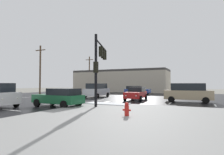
{
  "coord_description": "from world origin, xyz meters",
  "views": [
    {
      "loc": [
        12.67,
        -19.35,
        1.98
      ],
      "look_at": [
        0.44,
        6.71,
        2.98
      ],
      "focal_mm": 29.76,
      "sensor_mm": 36.0,
      "label": 1
    }
  ],
  "objects_px": {
    "sedan_blue": "(137,90)",
    "suv_silver": "(97,90)",
    "sedan_red": "(136,93)",
    "utility_pole_far": "(40,69)",
    "fire_hydrant": "(127,109)",
    "traffic_signal_mast": "(100,59)",
    "sedan_green": "(59,97)",
    "suv_tan": "(188,92)",
    "utility_pole_distant": "(89,73)"
  },
  "relations": [
    {
      "from": "sedan_green",
      "to": "utility_pole_distant",
      "type": "height_order",
      "value": "utility_pole_distant"
    },
    {
      "from": "suv_tan",
      "to": "suv_silver",
      "type": "xyz_separation_m",
      "value": [
        -12.43,
        2.17,
        0.0
      ]
    },
    {
      "from": "traffic_signal_mast",
      "to": "fire_hydrant",
      "type": "xyz_separation_m",
      "value": [
        4.3,
        -4.53,
        -3.68
      ]
    },
    {
      "from": "fire_hydrant",
      "to": "suv_silver",
      "type": "bearing_deg",
      "value": 125.75
    },
    {
      "from": "suv_tan",
      "to": "utility_pole_far",
      "type": "bearing_deg",
      "value": -9.51
    },
    {
      "from": "fire_hydrant",
      "to": "sedan_green",
      "type": "xyz_separation_m",
      "value": [
        -7.08,
        2.42,
        0.32
      ]
    },
    {
      "from": "fire_hydrant",
      "to": "sedan_green",
      "type": "bearing_deg",
      "value": 161.14
    },
    {
      "from": "traffic_signal_mast",
      "to": "utility_pole_distant",
      "type": "relative_size",
      "value": 0.66
    },
    {
      "from": "fire_hydrant",
      "to": "utility_pole_far",
      "type": "distance_m",
      "value": 25.72
    },
    {
      "from": "traffic_signal_mast",
      "to": "fire_hydrant",
      "type": "relative_size",
      "value": 7.45
    },
    {
      "from": "fire_hydrant",
      "to": "traffic_signal_mast",
      "type": "bearing_deg",
      "value": 133.55
    },
    {
      "from": "sedan_red",
      "to": "sedan_blue",
      "type": "bearing_deg",
      "value": -166.23
    },
    {
      "from": "suv_silver",
      "to": "utility_pole_far",
      "type": "bearing_deg",
      "value": 86.86
    },
    {
      "from": "sedan_red",
      "to": "traffic_signal_mast",
      "type": "bearing_deg",
      "value": -13.86
    },
    {
      "from": "suv_silver",
      "to": "sedan_red",
      "type": "bearing_deg",
      "value": -108.93
    },
    {
      "from": "sedan_red",
      "to": "suv_silver",
      "type": "bearing_deg",
      "value": -110.95
    },
    {
      "from": "fire_hydrant",
      "to": "utility_pole_distant",
      "type": "distance_m",
      "value": 37.11
    },
    {
      "from": "suv_tan",
      "to": "suv_silver",
      "type": "distance_m",
      "value": 12.62
    },
    {
      "from": "fire_hydrant",
      "to": "utility_pole_distant",
      "type": "relative_size",
      "value": 0.09
    },
    {
      "from": "utility_pole_far",
      "to": "sedan_red",
      "type": "bearing_deg",
      "value": -7.45
    },
    {
      "from": "traffic_signal_mast",
      "to": "sedan_red",
      "type": "distance_m",
      "value": 7.78
    },
    {
      "from": "traffic_signal_mast",
      "to": "utility_pole_far",
      "type": "xyz_separation_m",
      "value": [
        -17.02,
        9.29,
        0.34
      ]
    },
    {
      "from": "sedan_green",
      "to": "sedan_blue",
      "type": "bearing_deg",
      "value": -88.56
    },
    {
      "from": "suv_tan",
      "to": "utility_pole_far",
      "type": "xyz_separation_m",
      "value": [
        -24.03,
        2.48,
        3.47
      ]
    },
    {
      "from": "utility_pole_far",
      "to": "utility_pole_distant",
      "type": "bearing_deg",
      "value": 90.3
    },
    {
      "from": "sedan_green",
      "to": "utility_pole_far",
      "type": "relative_size",
      "value": 0.53
    },
    {
      "from": "traffic_signal_mast",
      "to": "suv_silver",
      "type": "bearing_deg",
      "value": 12.71
    },
    {
      "from": "sedan_red",
      "to": "utility_pole_distant",
      "type": "distance_m",
      "value": 26.41
    },
    {
      "from": "sedan_red",
      "to": "utility_pole_distant",
      "type": "height_order",
      "value": "utility_pole_distant"
    },
    {
      "from": "fire_hydrant",
      "to": "sedan_blue",
      "type": "height_order",
      "value": "sedan_blue"
    },
    {
      "from": "suv_silver",
      "to": "utility_pole_distant",
      "type": "relative_size",
      "value": 0.55
    },
    {
      "from": "sedan_red",
      "to": "utility_pole_far",
      "type": "distance_m",
      "value": 18.79
    },
    {
      "from": "utility_pole_distant",
      "to": "suv_silver",
      "type": "bearing_deg",
      "value": -54.76
    },
    {
      "from": "suv_tan",
      "to": "utility_pole_distant",
      "type": "distance_m",
      "value": 30.73
    },
    {
      "from": "sedan_blue",
      "to": "suv_silver",
      "type": "distance_m",
      "value": 9.4
    },
    {
      "from": "traffic_signal_mast",
      "to": "utility_pole_far",
      "type": "bearing_deg",
      "value": 42.97
    },
    {
      "from": "traffic_signal_mast",
      "to": "sedan_green",
      "type": "distance_m",
      "value": 4.85
    },
    {
      "from": "traffic_signal_mast",
      "to": "sedan_blue",
      "type": "distance_m",
      "value": 18.24
    },
    {
      "from": "fire_hydrant",
      "to": "sedan_green",
      "type": "height_order",
      "value": "sedan_green"
    },
    {
      "from": "sedan_red",
      "to": "fire_hydrant",
      "type": "bearing_deg",
      "value": 11.35
    },
    {
      "from": "traffic_signal_mast",
      "to": "suv_tan",
      "type": "relative_size",
      "value": 1.2
    },
    {
      "from": "sedan_green",
      "to": "suv_tan",
      "type": "xyz_separation_m",
      "value": [
        9.79,
        8.91,
        0.24
      ]
    },
    {
      "from": "suv_silver",
      "to": "sedan_green",
      "type": "bearing_deg",
      "value": -168.23
    },
    {
      "from": "utility_pole_far",
      "to": "sedan_blue",
      "type": "bearing_deg",
      "value": 29.81
    },
    {
      "from": "sedan_green",
      "to": "utility_pole_far",
      "type": "distance_m",
      "value": 18.6
    },
    {
      "from": "sedan_blue",
      "to": "utility_pole_far",
      "type": "xyz_separation_m",
      "value": [
        -14.85,
        -8.51,
        3.71
      ]
    },
    {
      "from": "sedan_green",
      "to": "suv_tan",
      "type": "bearing_deg",
      "value": -134.5
    },
    {
      "from": "sedan_red",
      "to": "sedan_green",
      "type": "bearing_deg",
      "value": -27.72
    },
    {
      "from": "sedan_green",
      "to": "suv_silver",
      "type": "xyz_separation_m",
      "value": [
        -2.64,
        11.08,
        0.24
      ]
    },
    {
      "from": "fire_hydrant",
      "to": "utility_pole_distant",
      "type": "xyz_separation_m",
      "value": [
        -21.4,
        30.04,
        4.15
      ]
    }
  ]
}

